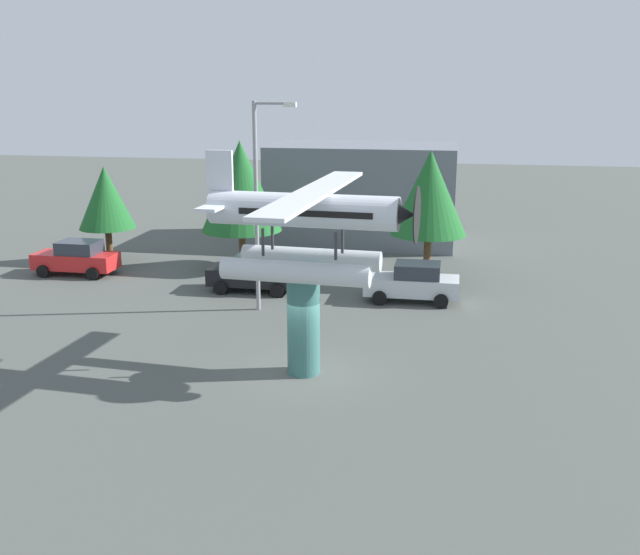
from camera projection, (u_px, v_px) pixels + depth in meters
The scene contains 11 objects.
ground_plane at pixel (304, 373), 24.84m from camera, with size 140.00×140.00×0.00m, color #4C514C.
display_pedestal at pixel (303, 325), 24.41m from camera, with size 1.10×1.10×3.42m, color #386B66.
floatplane_monument at pixel (307, 225), 23.52m from camera, with size 6.96×10.45×4.00m.
car_near_red at pixel (77, 258), 37.48m from camera, with size 4.20×2.02×1.76m.
car_mid_black at pixel (255, 273), 34.49m from camera, with size 4.20×2.02×1.76m.
car_far_silver at pixel (413, 282), 32.84m from camera, with size 4.20×2.02×1.76m.
streetlight_primary at pixel (260, 193), 30.51m from camera, with size 1.84×0.28×8.84m.
storefront_building at pixel (363, 193), 45.14m from camera, with size 11.19×6.80×5.95m, color slate.
tree_west at pixel (106, 198), 39.56m from camera, with size 3.03×3.03×5.25m.
tree_east at pixel (241, 186), 37.93m from camera, with size 4.21×4.21×6.72m.
tree_center_back at pixel (430, 193), 34.90m from camera, with size 3.65×3.65×6.50m.
Camera 1 is at (4.80, -22.70, 9.46)m, focal length 41.11 mm.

